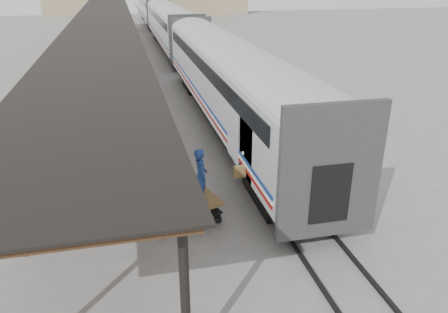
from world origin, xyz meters
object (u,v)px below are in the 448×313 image
baggage_cart (191,198)px  pedestrian (133,93)px  porter (201,175)px  luggage_tug (109,87)px

baggage_cart → pedestrian: 14.18m
baggage_cart → porter: porter is taller
luggage_tug → porter: 17.94m
baggage_cart → luggage_tug: size_ratio=1.76×
porter → pedestrian: porter is taller
baggage_cart → pedestrian: (-1.36, 14.11, 0.14)m
porter → pedestrian: (-1.61, 14.76, -0.98)m
porter → pedestrian: size_ratio=1.15×
baggage_cart → porter: bearing=-87.6°
baggage_cart → porter: (0.25, -0.65, 1.12)m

